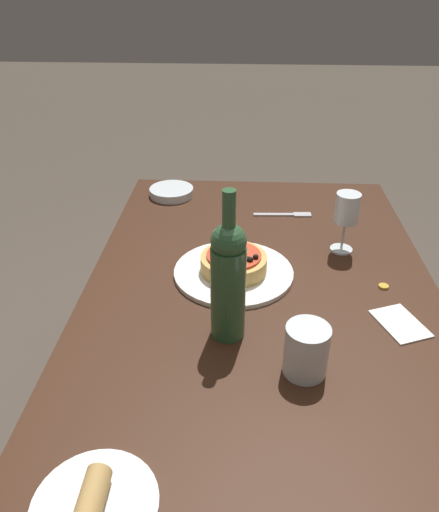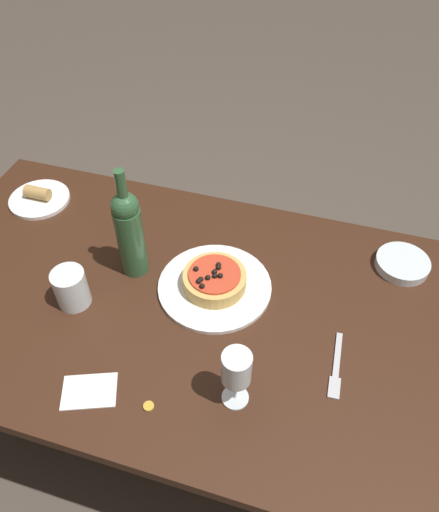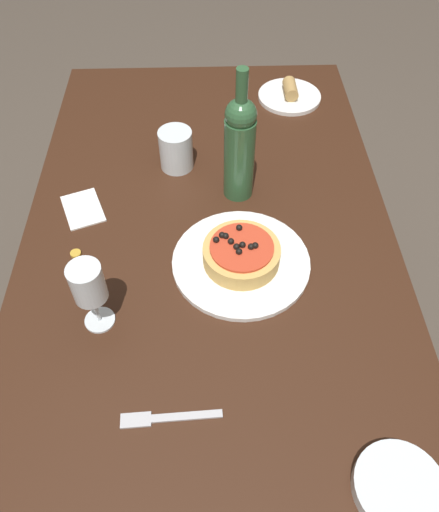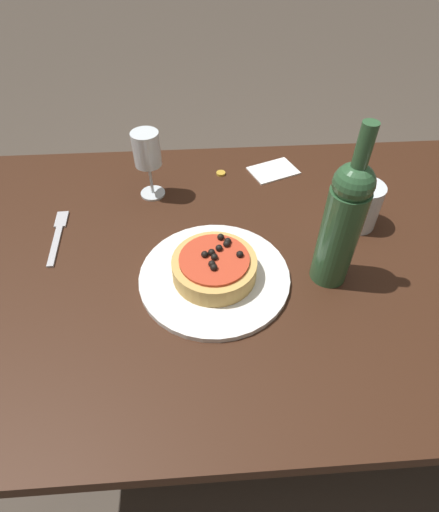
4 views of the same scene
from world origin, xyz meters
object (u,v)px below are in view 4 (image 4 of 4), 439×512
object	(u,v)px
pizza	(214,267)
fork	(58,234)
dining_table	(260,278)
bottle_cap	(221,173)
wine_glass	(147,152)
water_cup	(361,205)
wine_bottle	(342,223)
dinner_plate	(214,277)

from	to	relation	value
pizza	fork	distance (m)	0.38
dining_table	bottle_cap	world-z (taller)	bottle_cap
wine_glass	fork	bearing A→B (deg)	-146.32
fork	bottle_cap	xyz separation A→B (m)	(0.38, 0.21, 0.00)
dining_table	fork	size ratio (longest dim) A/B	7.97
pizza	water_cup	size ratio (longest dim) A/B	1.58
water_cup	fork	distance (m)	0.68
wine_bottle	bottle_cap	xyz separation A→B (m)	(-0.19, 0.37, -0.14)
wine_glass	bottle_cap	distance (m)	0.22
fork	wine_bottle	bearing A→B (deg)	-108.39
pizza	water_cup	xyz separation A→B (m)	(0.33, 0.15, 0.02)
wine_glass	fork	distance (m)	0.27
dinner_plate	wine_bottle	distance (m)	0.26
dinner_plate	bottle_cap	size ratio (longest dim) A/B	12.50
fork	bottle_cap	size ratio (longest dim) A/B	7.43
dinner_plate	wine_bottle	xyz separation A→B (m)	(0.23, -0.01, 0.13)
dining_table	wine_bottle	world-z (taller)	wine_bottle
dinner_plate	water_cup	world-z (taller)	water_cup
dining_table	bottle_cap	xyz separation A→B (m)	(-0.07, 0.30, 0.09)
dining_table	wine_bottle	xyz separation A→B (m)	(0.12, -0.07, 0.23)
dinner_plate	fork	xyz separation A→B (m)	(-0.34, 0.15, -0.00)
dinner_plate	wine_bottle	world-z (taller)	wine_bottle
wine_bottle	fork	world-z (taller)	wine_bottle
bottle_cap	wine_glass	bearing A→B (deg)	-156.90
pizza	wine_bottle	xyz separation A→B (m)	(0.23, -0.01, 0.10)
dinner_plate	wine_glass	bearing A→B (deg)	115.25
fork	water_cup	bearing A→B (deg)	-93.38
dining_table	pizza	distance (m)	0.18
dining_table	dinner_plate	distance (m)	0.16
fork	dining_table	bearing A→B (deg)	-103.51
dining_table	dinner_plate	size ratio (longest dim) A/B	4.74
fork	bottle_cap	world-z (taller)	bottle_cap
pizza	wine_glass	distance (m)	0.33
pizza	bottle_cap	world-z (taller)	pizza
wine_glass	water_cup	world-z (taller)	wine_glass
wine_bottle	fork	size ratio (longest dim) A/B	1.85
pizza	fork	bearing A→B (deg)	155.80
wine_bottle	pizza	bearing A→B (deg)	178.46
fork	bottle_cap	distance (m)	0.43
pizza	wine_bottle	bearing A→B (deg)	-1.54
dinner_plate	fork	size ratio (longest dim) A/B	1.68
wine_glass	dining_table	bearing A→B (deg)	-42.18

